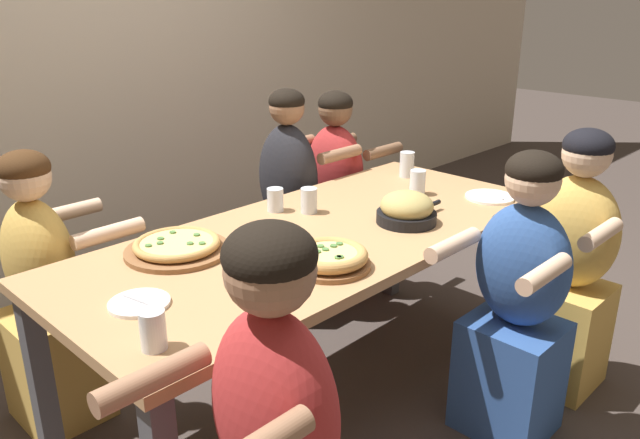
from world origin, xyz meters
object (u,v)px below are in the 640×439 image
at_px(empty_plate_a, 490,197).
at_px(drinking_glass_a, 309,202).
at_px(pizza_board_main, 177,246).
at_px(diner_far_left, 47,304).
at_px(diner_far_right, 335,203).
at_px(diner_near_midright, 516,311).
at_px(drinking_glass_b, 275,200).
at_px(skillet_bowl, 407,210).
at_px(diner_near_right, 569,273).
at_px(empty_plate_b, 139,303).
at_px(drinking_glass_e, 417,184).
at_px(pizza_board_second, 329,258).
at_px(drinking_glass_d, 407,164).
at_px(drinking_glass_c, 153,330).
at_px(diner_far_midright, 289,215).

distance_m(empty_plate_a, drinking_glass_a, 0.85).
relative_size(pizza_board_main, diner_far_left, 0.34).
distance_m(diner_far_right, diner_near_midright, 1.42).
relative_size(empty_plate_a, drinking_glass_b, 2.20).
height_order(skillet_bowl, drinking_glass_a, skillet_bowl).
bearing_deg(empty_plate_a, diner_near_right, -92.47).
xyz_separation_m(empty_plate_a, diner_far_right, (-0.03, 0.94, -0.24)).
bearing_deg(empty_plate_b, drinking_glass_b, 21.87).
bearing_deg(drinking_glass_e, pizza_board_main, 169.90).
relative_size(empty_plate_b, drinking_glass_a, 1.72).
distance_m(pizza_board_second, diner_far_right, 1.42).
distance_m(drinking_glass_d, drinking_glass_e, 0.30).
relative_size(empty_plate_a, drinking_glass_a, 2.04).
bearing_deg(pizza_board_main, drinking_glass_c, -128.87).
distance_m(empty_plate_a, diner_near_right, 0.48).
bearing_deg(drinking_glass_b, pizza_board_main, -170.83).
bearing_deg(diner_far_midright, empty_plate_b, -60.94).
height_order(drinking_glass_d, diner_far_left, diner_far_left).
bearing_deg(skillet_bowl, drinking_glass_c, -175.35).
height_order(drinking_glass_a, drinking_glass_e, drinking_glass_e).
bearing_deg(drinking_glass_d, diner_far_left, 165.14).
height_order(pizza_board_main, diner_near_midright, diner_near_midright).
xyz_separation_m(drinking_glass_e, diner_far_right, (0.16, 0.66, -0.29)).
bearing_deg(diner_far_right, drinking_glass_d, 6.12).
distance_m(pizza_board_main, diner_near_right, 1.63).
xyz_separation_m(pizza_board_main, drinking_glass_e, (1.17, -0.21, 0.03)).
relative_size(pizza_board_main, drinking_glass_c, 3.39).
xyz_separation_m(drinking_glass_b, drinking_glass_c, (-0.96, -0.59, 0.01)).
xyz_separation_m(drinking_glass_b, diner_far_right, (0.77, 0.36, -0.29)).
xyz_separation_m(skillet_bowl, diner_near_midright, (0.05, -0.49, -0.30)).
bearing_deg(drinking_glass_a, drinking_glass_b, 125.67).
relative_size(empty_plate_a, drinking_glass_c, 1.98).
bearing_deg(diner_far_midright, empty_plate_a, 22.17).
height_order(empty_plate_a, drinking_glass_a, drinking_glass_a).
xyz_separation_m(drinking_glass_b, diner_far_midright, (0.42, 0.36, -0.27)).
height_order(empty_plate_a, drinking_glass_b, drinking_glass_b).
xyz_separation_m(drinking_glass_a, diner_far_left, (-0.96, 0.48, -0.30)).
relative_size(pizza_board_main, skillet_bowl, 1.06).
xyz_separation_m(drinking_glass_a, drinking_glass_e, (0.53, -0.18, 0.00)).
bearing_deg(drinking_glass_e, drinking_glass_c, -169.45).
xyz_separation_m(empty_plate_b, diner_near_midright, (1.18, -0.64, -0.25)).
height_order(empty_plate_b, diner_far_left, diner_far_left).
xyz_separation_m(pizza_board_second, drinking_glass_a, (0.35, 0.45, 0.01)).
bearing_deg(drinking_glass_d, diner_near_right, -92.45).
height_order(drinking_glass_c, diner_far_midright, diner_far_midright).
height_order(drinking_glass_e, diner_near_right, diner_near_right).
bearing_deg(empty_plate_b, diner_far_midright, 29.06).
bearing_deg(diner_far_right, skillet_bowl, -30.09).
height_order(drinking_glass_d, diner_near_midright, diner_near_midright).
xyz_separation_m(drinking_glass_b, drinking_glass_d, (0.82, -0.08, 0.01)).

